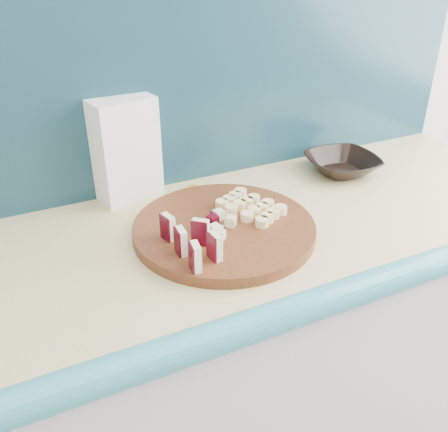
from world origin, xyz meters
TOP-DOWN VIEW (x-y plane):
  - kitchen_counter at (0.10, 1.50)m, footprint 2.20×0.63m
  - backsplash at (0.10, 1.79)m, footprint 2.20×0.02m
  - cutting_board at (0.33, 1.49)m, footprint 0.51×0.51m
  - apple_wedges at (0.22, 1.42)m, footprint 0.09×0.16m
  - apple_chunks at (0.31, 1.48)m, footprint 0.07×0.06m
  - banana_slices at (0.41, 1.52)m, footprint 0.14×0.17m
  - brown_bowl at (0.76, 1.64)m, footprint 0.21×0.21m
  - flour_bag at (0.19, 1.76)m, footprint 0.17×0.13m
  - banana_peel at (0.37, 1.65)m, footprint 0.21×0.18m

SIDE VIEW (x-z plane):
  - kitchen_counter at x=0.10m, z-range 0.00..0.91m
  - banana_peel at x=0.37m, z-range 0.91..0.92m
  - cutting_board at x=0.33m, z-range 0.91..0.94m
  - brown_bowl at x=0.76m, z-range 0.91..0.96m
  - banana_slices at x=0.41m, z-range 0.94..0.95m
  - apple_chunks at x=0.31m, z-range 0.94..0.96m
  - apple_wedges at x=0.22m, z-range 0.94..0.99m
  - flour_bag at x=0.19m, z-range 0.91..1.16m
  - backsplash at x=0.10m, z-range 0.91..1.41m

